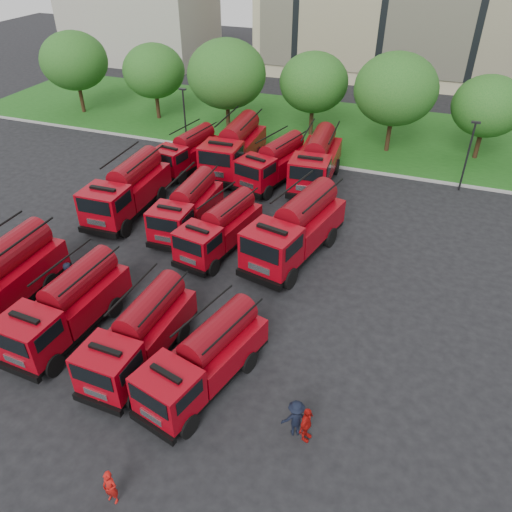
{
  "coord_description": "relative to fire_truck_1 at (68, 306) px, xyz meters",
  "views": [
    {
      "loc": [
        9.46,
        -18.49,
        16.64
      ],
      "look_at": [
        2.0,
        1.68,
        1.8
      ],
      "focal_mm": 35.0,
      "sensor_mm": 36.0,
      "label": 1
    }
  ],
  "objects": [
    {
      "name": "ground",
      "position": [
        4.92,
        4.89,
        -1.57
      ],
      "size": [
        140.0,
        140.0,
        0.0
      ],
      "primitive_type": "plane",
      "color": "black",
      "rests_on": "ground"
    },
    {
      "name": "lawn",
      "position": [
        4.92,
        30.89,
        -1.51
      ],
      "size": [
        70.0,
        16.0,
        0.12
      ],
      "primitive_type": "cube",
      "color": "#184813",
      "rests_on": "ground"
    },
    {
      "name": "curb",
      "position": [
        4.92,
        22.79,
        -1.5
      ],
      "size": [
        70.0,
        0.3,
        0.14
      ],
      "primitive_type": "cube",
      "color": "gray",
      "rests_on": "ground"
    },
    {
      "name": "side_building",
      "position": [
        -25.08,
        48.89,
        3.43
      ],
      "size": [
        18.0,
        12.0,
        10.0
      ],
      "primitive_type": "cube",
      "color": "#9B968A",
      "rests_on": "ground"
    },
    {
      "name": "tree_0",
      "position": [
        -19.08,
        26.89,
        3.45
      ],
      "size": [
        6.3,
        6.3,
        7.7
      ],
      "color": "#382314",
      "rests_on": "ground"
    },
    {
      "name": "tree_1",
      "position": [
        -11.08,
        27.89,
        2.98
      ],
      "size": [
        5.71,
        5.71,
        6.98
      ],
      "color": "#382314",
      "rests_on": "ground"
    },
    {
      "name": "tree_2",
      "position": [
        -3.08,
        26.39,
        3.79
      ],
      "size": [
        6.72,
        6.72,
        8.22
      ],
      "color": "#382314",
      "rests_on": "ground"
    },
    {
      "name": "tree_3",
      "position": [
        3.92,
        28.89,
        3.11
      ],
      "size": [
        5.88,
        5.88,
        7.19
      ],
      "color": "#382314",
      "rests_on": "ground"
    },
    {
      "name": "tree_4",
      "position": [
        10.92,
        27.39,
        3.65
      ],
      "size": [
        6.55,
        6.55,
        8.01
      ],
      "color": "#382314",
      "rests_on": "ground"
    },
    {
      "name": "tree_5",
      "position": [
        17.92,
        28.39,
        2.78
      ],
      "size": [
        5.46,
        5.46,
        6.68
      ],
      "color": "#382314",
      "rests_on": "ground"
    },
    {
      "name": "lamp_post_0",
      "position": [
        -5.08,
        22.09,
        1.33
      ],
      "size": [
        0.6,
        0.25,
        5.11
      ],
      "color": "black",
      "rests_on": "ground"
    },
    {
      "name": "lamp_post_1",
      "position": [
        16.92,
        22.09,
        1.33
      ],
      "size": [
        0.6,
        0.25,
        5.11
      ],
      "color": "black",
      "rests_on": "ground"
    },
    {
      "name": "fire_truck_1",
      "position": [
        0.0,
        0.0,
        0.0
      ],
      "size": [
        2.85,
        6.98,
        3.12
      ],
      "rotation": [
        0.0,
        0.0,
        -0.06
      ],
      "color": "black",
      "rests_on": "ground"
    },
    {
      "name": "fire_truck_2",
      "position": [
        4.1,
        -0.41,
        -0.07
      ],
      "size": [
        2.6,
        6.63,
        2.98
      ],
      "rotation": [
        0.0,
        0.0,
        -0.04
      ],
      "color": "black",
      "rests_on": "ground"
    },
    {
      "name": "fire_truck_3",
      "position": [
        7.37,
        -0.74,
        -0.08
      ],
      "size": [
        3.75,
        6.82,
        2.95
      ],
      "rotation": [
        0.0,
        0.0,
        -0.25
      ],
      "color": "black",
      "rests_on": "ground"
    },
    {
      "name": "fire_truck_4",
      "position": [
        -3.66,
        10.95,
        0.17
      ],
      "size": [
        2.99,
        7.69,
        3.46
      ],
      "rotation": [
        0.0,
        0.0,
        0.03
      ],
      "color": "black",
      "rests_on": "ground"
    },
    {
      "name": "fire_truck_5",
      "position": [
        0.89,
        10.51,
        -0.05
      ],
      "size": [
        2.58,
        6.71,
        3.03
      ],
      "rotation": [
        0.0,
        0.0,
        0.03
      ],
      "color": "black",
      "rests_on": "ground"
    },
    {
      "name": "fire_truck_6",
      "position": [
        3.79,
        8.96,
        -0.1
      ],
      "size": [
        3.29,
        6.71,
        2.92
      ],
      "rotation": [
        0.0,
        0.0,
        -0.18
      ],
      "color": "black",
      "rests_on": "ground"
    },
    {
      "name": "fire_truck_7",
      "position": [
        8.09,
        9.92,
        0.24
      ],
      "size": [
        4.38,
        8.31,
        3.6
      ],
      "rotation": [
        0.0,
        0.0,
        -0.22
      ],
      "color": "black",
      "rests_on": "ground"
    },
    {
      "name": "fire_truck_8",
      "position": [
        -3.15,
        18.53,
        -0.11
      ],
      "size": [
        3.17,
        6.65,
        2.91
      ],
      "rotation": [
        0.0,
        0.0,
        -0.16
      ],
      "color": "black",
      "rests_on": "ground"
    },
    {
      "name": "fire_truck_9",
      "position": [
        0.28,
        19.69,
        0.27
      ],
      "size": [
        3.17,
        8.11,
        3.65
      ],
      "rotation": [
        0.0,
        0.0,
        0.03
      ],
      "color": "black",
      "rests_on": "ground"
    },
    {
      "name": "fire_truck_10",
      "position": [
        3.84,
        18.59,
        0.01
      ],
      "size": [
        4.02,
        7.25,
        3.13
      ],
      "rotation": [
        0.0,
        0.0,
        -0.26
      ],
      "color": "black",
      "rests_on": "ground"
    },
    {
      "name": "fire_truck_11",
      "position": [
        6.77,
        19.64,
        0.19
      ],
      "size": [
        3.21,
        7.84,
        3.5
      ],
      "rotation": [
        0.0,
        0.0,
        0.06
      ],
      "color": "black",
      "rests_on": "ground"
    },
    {
      "name": "firefighter_0",
      "position": [
        6.56,
        -6.55,
        -1.57
      ],
      "size": [
        0.57,
        0.43,
        1.53
      ],
      "primitive_type": "imported",
      "rotation": [
        0.0,
        0.0,
        -0.04
      ],
      "color": "#A7100C",
      "rests_on": "ground"
    },
    {
      "name": "firefighter_1",
      "position": [
        4.17,
        -3.33,
        -1.57
      ],
      "size": [
        0.8,
        0.49,
        1.56
      ],
      "primitive_type": "imported",
      "rotation": [
        0.0,
        0.0,
        -0.1
      ],
      "color": "#A7100C",
      "rests_on": "ground"
    },
    {
      "name": "firefighter_2",
      "position": [
        12.07,
        -1.9,
        -1.57
      ],
      "size": [
        0.76,
        1.08,
        1.67
      ],
      "primitive_type": "imported",
      "rotation": [
        0.0,
        0.0,
        1.35
      ],
      "color": "#A7100C",
      "rests_on": "ground"
    },
    {
      "name": "firefighter_3",
      "position": [
        11.62,
        -1.79,
        -1.57
      ],
      "size": [
        1.25,
        0.98,
        1.72
      ],
      "primitive_type": "imported",
      "rotation": [
        0.0,
        0.0,
        3.57
      ],
      "color": "black",
      "rests_on": "ground"
    },
    {
      "name": "firefighter_4",
      "position": [
        -2.07,
        2.64,
        -1.57
      ],
      "size": [
        0.97,
        0.99,
        1.72
      ],
      "primitive_type": "imported",
      "rotation": [
        0.0,
        0.0,
        2.29
      ],
      "color": "black",
      "rests_on": "ground"
    },
    {
      "name": "firefighter_5",
      "position": [
        7.64,
        11.23,
        -1.57
      ],
      "size": [
        1.78,
        1.12,
        1.78
      ],
      "primitive_type": "imported",
      "rotation": [
        0.0,
        0.0,
        2.88
      ],
      "color": "#A7100C",
      "rests_on": "ground"
    }
  ]
}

